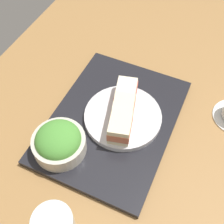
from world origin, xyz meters
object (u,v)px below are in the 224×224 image
(sandwich_middle, at_px, (123,109))
(salad_bowl, at_px, (59,142))
(sandwich_plate, at_px, (123,117))
(sandwich_near, at_px, (126,93))
(sandwich_far, at_px, (120,127))

(sandwich_middle, bearing_deg, salad_bowl, -35.15)
(sandwich_plate, height_order, sandwich_middle, sandwich_middle)
(sandwich_near, relative_size, salad_bowl, 0.67)
(sandwich_far, height_order, salad_bowl, salad_bowl)
(sandwich_middle, xyz_separation_m, sandwich_far, (0.06, 0.02, 0.00))
(sandwich_plate, height_order, sandwich_far, sandwich_far)
(sandwich_far, xyz_separation_m, salad_bowl, (0.10, -0.12, -0.01))
(sandwich_plate, relative_size, sandwich_near, 2.36)
(sandwich_near, distance_m, sandwich_middle, 0.06)
(sandwich_plate, height_order, salad_bowl, salad_bowl)
(sandwich_near, distance_m, salad_bowl, 0.23)
(sandwich_plate, bearing_deg, sandwich_far, 15.65)
(sandwich_near, relative_size, sandwich_middle, 0.99)
(sandwich_near, xyz_separation_m, sandwich_far, (0.11, 0.03, 0.00))
(sandwich_far, bearing_deg, sandwich_near, -164.35)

